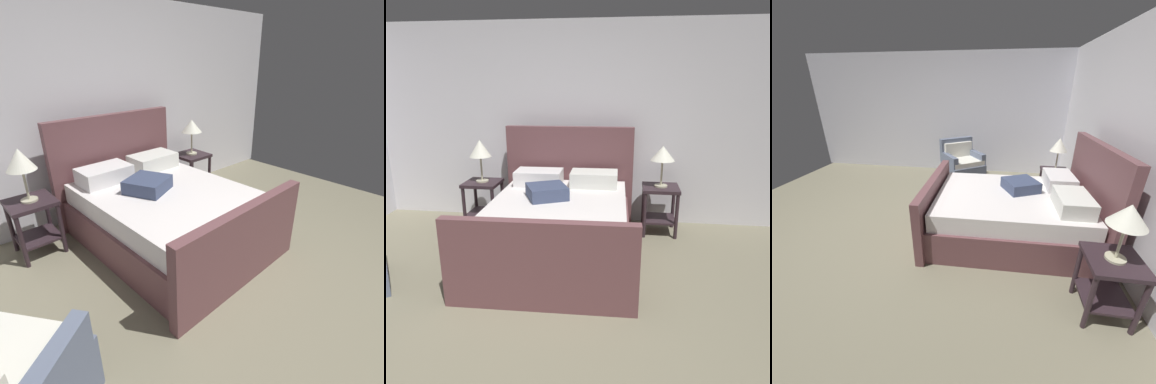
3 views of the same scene
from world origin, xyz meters
TOP-DOWN VIEW (x-y plane):
  - ground_plane at (0.00, 0.00)m, footprint 5.78×5.84m
  - wall_back at (0.00, 2.98)m, footprint 5.90×0.12m
  - wall_side_left at (-2.95, 0.00)m, footprint 0.12×5.96m
  - bed at (-0.21, 1.78)m, footprint 1.68×2.15m
  - nightstand_right at (0.93, 2.55)m, footprint 0.44×0.44m
  - table_lamp_right at (0.93, 2.55)m, footprint 0.29×0.29m
  - nightstand_left at (-1.34, 2.49)m, footprint 0.44×0.44m
  - table_lamp_left at (-1.34, 2.49)m, footprint 0.27×0.27m
  - armchair at (-2.09, 0.77)m, footprint 1.01×1.01m

SIDE VIEW (x-z plane):
  - ground_plane at x=0.00m, z-range -0.02..0.00m
  - armchair at x=-2.09m, z-range -0.10..0.80m
  - bed at x=-0.21m, z-range -0.29..1.01m
  - nightstand_right at x=0.93m, z-range 0.10..0.70m
  - nightstand_left at x=-1.34m, z-range 0.10..0.70m
  - table_lamp_right at x=0.93m, z-range 0.75..1.25m
  - table_lamp_left at x=-1.34m, z-range 0.75..1.29m
  - wall_back at x=0.00m, z-range 0.00..2.58m
  - wall_side_left at x=-2.95m, z-range 0.00..2.58m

